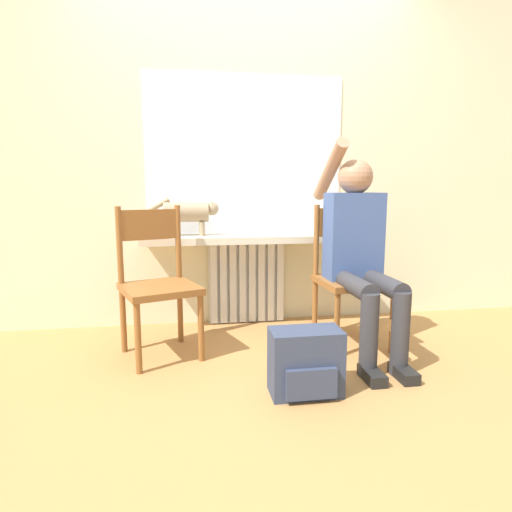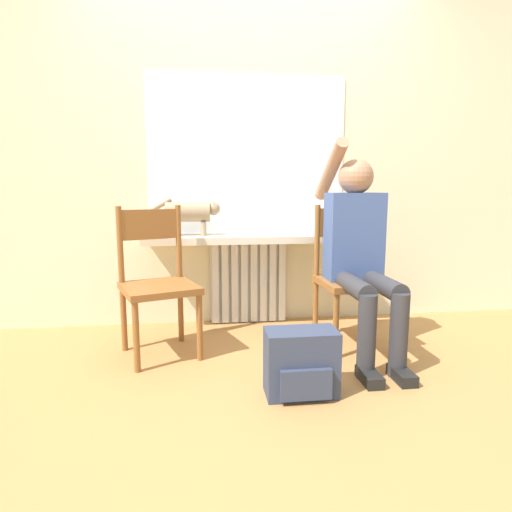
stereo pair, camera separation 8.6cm
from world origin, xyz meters
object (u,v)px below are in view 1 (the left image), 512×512
person (360,246)px  cat (188,213)px  chair_left (157,281)px  backpack (306,363)px  chair_right (350,275)px

person → cat: size_ratio=2.44×
chair_left → backpack: (0.75, -0.65, -0.30)m
backpack → chair_right: bearing=54.0°
cat → chair_left: bearing=-113.0°
person → chair_left: bearing=174.1°
backpack → person: bearing=47.6°
chair_right → cat: (-1.03, 0.45, 0.38)m
chair_right → backpack: (-0.48, -0.65, -0.30)m
chair_left → person: person is taller
cat → backpack: (0.55, -1.11, -0.68)m
cat → backpack: 1.41m
cat → backpack: size_ratio=1.53×
person → backpack: size_ratio=3.74×
chair_right → backpack: size_ratio=2.58×
person → cat: (-1.03, 0.58, 0.18)m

